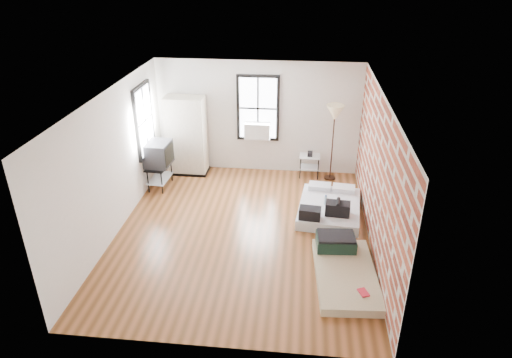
# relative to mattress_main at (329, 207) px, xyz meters

# --- Properties ---
(ground) EXTENTS (6.00, 6.00, 0.00)m
(ground) POSITION_rel_mattress_main_xyz_m (-1.74, -0.92, -0.15)
(ground) COLOR #573317
(ground) RESTS_ON ground
(room_shell) EXTENTS (5.02, 6.02, 2.80)m
(room_shell) POSITION_rel_mattress_main_xyz_m (-1.51, -0.56, 1.59)
(room_shell) COLOR silver
(room_shell) RESTS_ON ground
(mattress_main) EXTENTS (1.42, 1.82, 0.55)m
(mattress_main) POSITION_rel_mattress_main_xyz_m (0.00, 0.00, 0.00)
(mattress_main) COLOR white
(mattress_main) RESTS_ON ground
(mattress_bare) EXTENTS (1.13, 1.98, 0.41)m
(mattress_bare) POSITION_rel_mattress_main_xyz_m (0.17, -2.01, -0.03)
(mattress_bare) COLOR #C4B68E
(mattress_bare) RESTS_ON ground
(wardrobe) EXTENTS (1.00, 0.59, 1.97)m
(wardrobe) POSITION_rel_mattress_main_xyz_m (-3.49, 1.73, 0.83)
(wardrobe) COLOR black
(wardrobe) RESTS_ON ground
(side_table) EXTENTS (0.51, 0.41, 0.66)m
(side_table) POSITION_rel_mattress_main_xyz_m (-0.43, 1.80, 0.29)
(side_table) COLOR black
(side_table) RESTS_ON ground
(floor_lamp) EXTENTS (0.40, 0.40, 1.88)m
(floor_lamp) POSITION_rel_mattress_main_xyz_m (0.09, 1.73, 1.47)
(floor_lamp) COLOR black
(floor_lamp) RESTS_ON ground
(tv_stand) EXTENTS (0.61, 0.83, 1.13)m
(tv_stand) POSITION_rel_mattress_main_xyz_m (-3.96, 0.85, 0.67)
(tv_stand) COLOR black
(tv_stand) RESTS_ON ground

